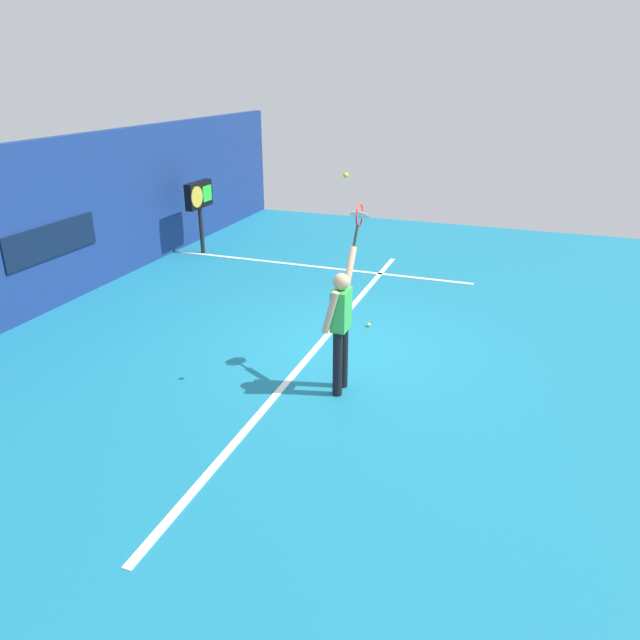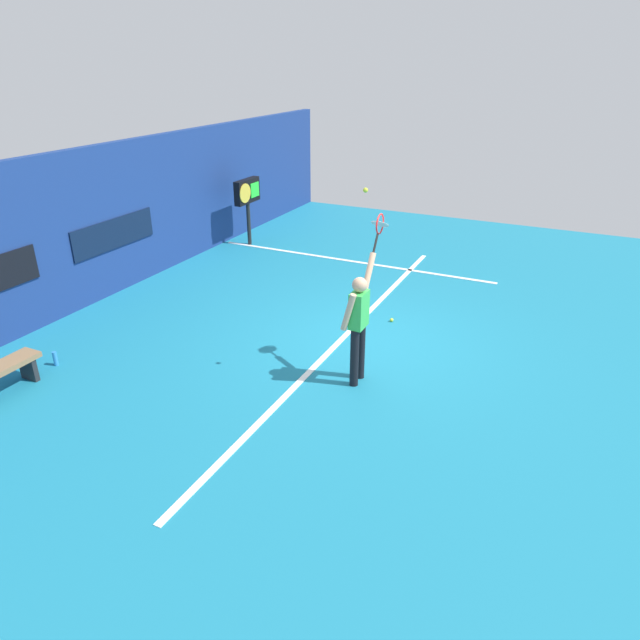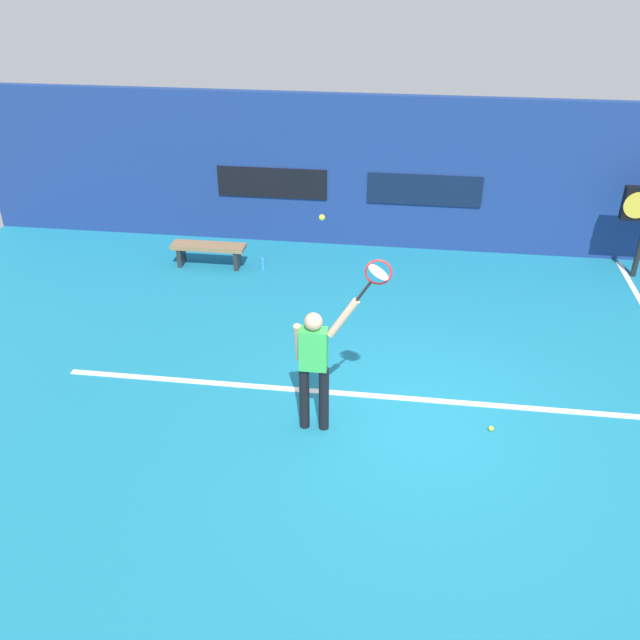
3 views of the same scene
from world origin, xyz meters
TOP-DOWN VIEW (x-y plane):
  - ground_plane at (0.00, 0.00)m, footprint 18.00×18.00m
  - back_wall at (0.00, 5.74)m, footprint 18.00×0.20m
  - sponsor_banner_center at (0.00, 5.62)m, footprint 2.20×0.03m
  - court_baseline at (0.00, 0.48)m, footprint 10.00×0.10m
  - court_sideline at (3.83, 2.00)m, footprint 0.10×7.00m
  - tennis_player at (-1.30, -0.28)m, footprint 0.79×0.31m
  - tennis_racket at (-0.59, -0.29)m, footprint 0.47×0.27m
  - tennis_ball at (-1.21, -0.29)m, footprint 0.07×0.07m
  - scoreboard_clock at (3.95, 4.92)m, footprint 0.96×0.20m
  - water_bottle at (-2.95, 4.26)m, footprint 0.07×0.07m
  - spare_ball at (0.96, -0.06)m, footprint 0.07×0.07m

SIDE VIEW (x-z plane):
  - ground_plane at x=0.00m, z-range 0.00..0.00m
  - court_baseline at x=0.00m, z-range 0.00..0.01m
  - court_sideline at x=3.83m, z-range 0.00..0.01m
  - spare_ball at x=0.96m, z-range 0.00..0.07m
  - water_bottle at x=-2.95m, z-range 0.00..0.24m
  - tennis_player at x=-1.30m, z-range 0.05..1.97m
  - sponsor_banner_center at x=0.00m, z-range 0.94..1.54m
  - scoreboard_clock at x=3.95m, z-range 0.48..2.18m
  - back_wall at x=0.00m, z-range 0.00..2.98m
  - tennis_racket at x=-0.59m, z-range 1.95..2.55m
  - tennis_ball at x=-1.21m, z-range 2.87..2.93m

